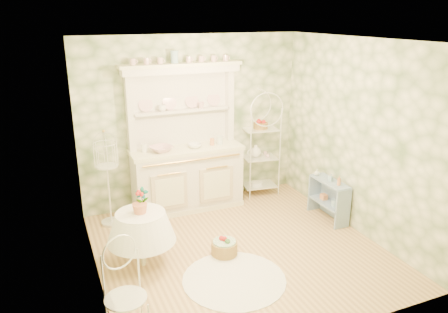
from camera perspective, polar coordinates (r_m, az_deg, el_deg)
name	(u,v)px	position (r m, az deg, el deg)	size (l,w,h in m)	color
floor	(239,249)	(5.95, 1.92, -12.00)	(3.60, 3.60, 0.00)	tan
ceiling	(241,40)	(5.15, 2.25, 14.95)	(3.60, 3.60, 0.00)	white
wall_left	(89,173)	(4.95, -17.19, -2.01)	(3.60, 3.60, 0.00)	white
wall_right	(357,137)	(6.34, 17.00, 2.40)	(3.60, 3.60, 0.00)	white
wall_back	(192,121)	(7.01, -4.16, 4.62)	(3.60, 3.60, 0.00)	white
wall_front	(326,210)	(3.95, 13.23, -6.87)	(3.60, 3.60, 0.00)	white
kitchen_dresser	(186,139)	(6.74, -4.96, 2.25)	(1.87, 0.61, 2.29)	white
bakers_rack	(260,145)	(7.40, 4.73, 1.55)	(0.55, 0.39, 1.76)	white
side_shelf	(328,200)	(6.82, 13.48, -5.58)	(0.26, 0.69, 0.59)	#86A2C3
round_table	(142,242)	(5.55, -10.64, -10.97)	(0.57, 0.57, 0.63)	white
cafe_chair	(126,299)	(4.40, -12.70, -17.65)	(0.41, 0.41, 0.90)	white
birdcage_stand	(108,180)	(6.54, -14.92, -2.96)	(0.33, 0.33, 1.40)	white
floor_basket	(224,248)	(5.77, 0.05, -11.82)	(0.32, 0.32, 0.20)	olive
lace_rug	(234,279)	(5.35, 1.33, -15.73)	(1.23, 1.23, 0.01)	white
bowl_floral	(161,151)	(6.64, -8.20, 0.72)	(0.33, 0.33, 0.08)	white
bowl_white	(195,147)	(6.77, -3.82, 1.21)	(0.21, 0.21, 0.07)	white
cup_left	(162,109)	(6.69, -8.07, 6.12)	(0.12, 0.12, 0.10)	white
cup_right	(201,106)	(6.87, -3.02, 6.59)	(0.10, 0.10, 0.09)	white
potted_geranium	(142,201)	(5.35, -10.62, -5.74)	(0.16, 0.11, 0.30)	#3F7238
bottle_amber	(339,181)	(6.54, 14.79, -3.11)	(0.06, 0.06, 0.15)	#D3824E
bottle_blue	(331,179)	(6.68, 13.77, -2.84)	(0.05, 0.05, 0.11)	#8AB3C6
bottle_glass	(317,174)	(6.86, 12.01, -2.19)	(0.08, 0.08, 0.10)	silver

